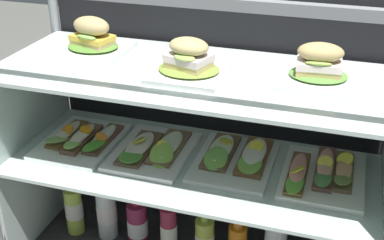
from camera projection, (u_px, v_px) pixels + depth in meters
name	position (u px, v px, depth m)	size (l,w,h in m)	color
case_frame	(206.00, 107.00, 1.66)	(1.21, 0.52, 1.00)	gray
riser_lower_tier	(192.00, 213.00, 1.68)	(1.14, 0.45, 0.36)	silver
shelf_lower_glass	(192.00, 165.00, 1.60)	(1.16, 0.47, 0.01)	silver
riser_upper_tier	(192.00, 122.00, 1.53)	(1.14, 0.45, 0.29)	silver
shelf_upper_glass	(192.00, 74.00, 1.46)	(1.16, 0.47, 0.01)	silver
plated_roll_sandwich_far_left	(93.00, 41.00, 1.58)	(0.21, 0.21, 0.12)	white
plated_roll_sandwich_near_left_corner	(189.00, 63.00, 1.41)	(0.20, 0.20, 0.11)	white
plated_roll_sandwich_right_of_center	(319.00, 69.00, 1.37)	(0.20, 0.20, 0.11)	white
open_sandwich_tray_near_left_corner	(82.00, 140.00, 1.69)	(0.24, 0.30, 0.06)	white
open_sandwich_tray_far_right	(153.00, 150.00, 1.64)	(0.24, 0.30, 0.06)	white
open_sandwich_tray_mid_left	(236.00, 158.00, 1.59)	(0.24, 0.30, 0.06)	white
open_sandwich_tray_right_of_center	(322.00, 174.00, 1.51)	(0.24, 0.31, 0.06)	white
juice_bottle_near_post	(74.00, 209.00, 1.84)	(0.06, 0.06, 0.24)	#B5D44B
juice_bottle_front_fourth	(107.00, 211.00, 1.82)	(0.07, 0.07, 0.25)	white
juice_bottle_tucked_behind	(137.00, 223.00, 1.79)	(0.07, 0.07, 0.21)	#8E264C
juice_bottle_front_left_end	(169.00, 230.00, 1.73)	(0.06, 0.06, 0.24)	maroon
juice_bottle_front_second	(205.00, 238.00, 1.72)	(0.07, 0.07, 0.20)	#BECF49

